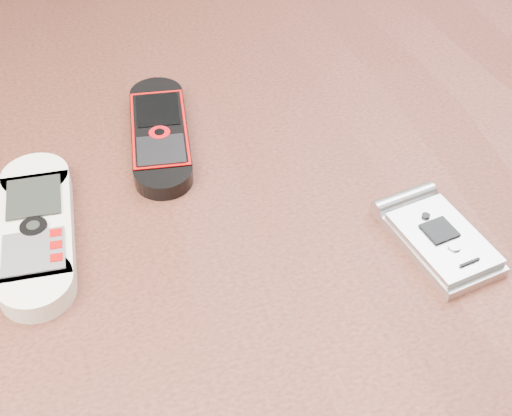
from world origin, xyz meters
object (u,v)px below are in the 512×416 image
object	(u,v)px
table	(250,309)
nokia_white	(36,229)
motorola_razr	(440,239)
nokia_black_red	(160,133)

from	to	relation	value
table	nokia_white	size ratio (longest dim) A/B	7.73
nokia_white	motorola_razr	size ratio (longest dim) A/B	1.60
nokia_white	motorola_razr	distance (m)	0.28
motorola_razr	nokia_black_red	bearing A→B (deg)	123.87
nokia_white	nokia_black_red	world-z (taller)	nokia_white
table	nokia_black_red	size ratio (longest dim) A/B	8.10
table	nokia_white	distance (m)	0.19
table	motorola_razr	world-z (taller)	motorola_razr
nokia_black_red	nokia_white	bearing A→B (deg)	-133.01
nokia_black_red	table	bearing A→B (deg)	-60.03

